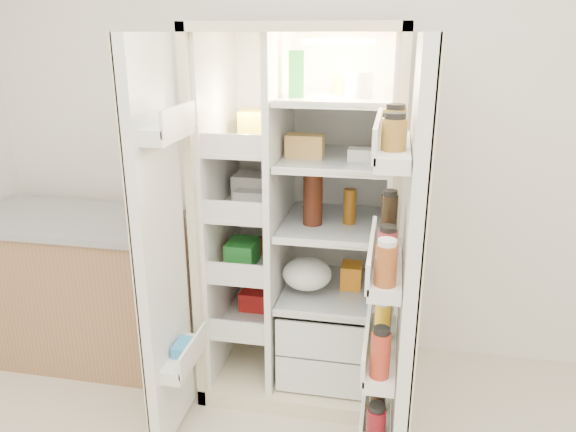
# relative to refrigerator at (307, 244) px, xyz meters

# --- Properties ---
(wall_back) EXTENTS (4.00, 0.02, 2.70)m
(wall_back) POSITION_rel_refrigerator_xyz_m (0.13, 0.35, 0.61)
(wall_back) COLOR white
(wall_back) RESTS_ON floor
(refrigerator) EXTENTS (0.92, 0.70, 1.80)m
(refrigerator) POSITION_rel_refrigerator_xyz_m (0.00, 0.00, 0.00)
(refrigerator) COLOR beige
(refrigerator) RESTS_ON floor
(freezer_door) EXTENTS (0.15, 0.40, 1.72)m
(freezer_door) POSITION_rel_refrigerator_xyz_m (-0.51, -0.60, 0.15)
(freezer_door) COLOR white
(freezer_door) RESTS_ON floor
(fridge_door) EXTENTS (0.17, 0.58, 1.72)m
(fridge_door) POSITION_rel_refrigerator_xyz_m (0.47, -0.69, 0.13)
(fridge_door) COLOR white
(fridge_door) RESTS_ON floor
(kitchen_counter) EXTENTS (1.13, 0.60, 0.82)m
(kitchen_counter) POSITION_rel_refrigerator_xyz_m (-1.29, -0.05, -0.33)
(kitchen_counter) COLOR #986E4C
(kitchen_counter) RESTS_ON floor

